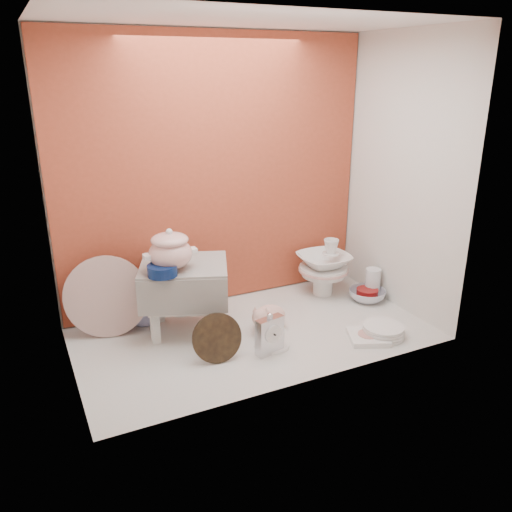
% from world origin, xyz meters
% --- Properties ---
extents(ground, '(1.80, 1.80, 0.00)m').
position_xyz_m(ground, '(0.00, 0.00, 0.00)').
color(ground, silver).
rests_on(ground, ground).
extents(niche_shell, '(1.86, 1.03, 1.53)m').
position_xyz_m(niche_shell, '(0.00, 0.18, 0.93)').
color(niche_shell, '#AC442B').
rests_on(niche_shell, ground).
extents(step_stool, '(0.54, 0.50, 0.37)m').
position_xyz_m(step_stool, '(-0.31, 0.19, 0.19)').
color(step_stool, silver).
rests_on(step_stool, ground).
extents(soup_tureen, '(0.33, 0.33, 0.21)m').
position_xyz_m(soup_tureen, '(-0.39, 0.13, 0.48)').
color(soup_tureen, white).
rests_on(soup_tureen, step_stool).
extents(cobalt_bowl, '(0.19, 0.19, 0.05)m').
position_xyz_m(cobalt_bowl, '(-0.44, 0.08, 0.40)').
color(cobalt_bowl, '#091A49').
rests_on(cobalt_bowl, step_stool).
extents(floral_platter, '(0.44, 0.20, 0.42)m').
position_xyz_m(floral_platter, '(-0.68, 0.33, 0.21)').
color(floral_platter, white).
rests_on(floral_platter, ground).
extents(blue_white_vase, '(0.22, 0.22, 0.23)m').
position_xyz_m(blue_white_vase, '(-0.48, 0.37, 0.11)').
color(blue_white_vase, white).
rests_on(blue_white_vase, ground).
extents(lacquer_tray, '(0.24, 0.10, 0.23)m').
position_xyz_m(lacquer_tray, '(-0.27, -0.16, 0.12)').
color(lacquer_tray, black).
rests_on(lacquer_tray, ground).
extents(mantel_clock, '(0.15, 0.08, 0.21)m').
position_xyz_m(mantel_clock, '(-0.02, -0.21, 0.10)').
color(mantel_clock, silver).
rests_on(mantel_clock, ground).
extents(plush_pig, '(0.25, 0.19, 0.14)m').
position_xyz_m(plush_pig, '(0.10, 0.02, 0.07)').
color(plush_pig, '#D9A799').
rests_on(plush_pig, ground).
extents(teacup_saucer, '(0.22, 0.22, 0.01)m').
position_xyz_m(teacup_saucer, '(0.02, -0.16, 0.01)').
color(teacup_saucer, white).
rests_on(teacup_saucer, ground).
extents(gold_rim_teacup, '(0.15, 0.15, 0.10)m').
position_xyz_m(gold_rim_teacup, '(0.02, -0.16, 0.06)').
color(gold_rim_teacup, white).
rests_on(gold_rim_teacup, teacup_saucer).
extents(lattice_dish, '(0.25, 0.25, 0.03)m').
position_xyz_m(lattice_dish, '(0.50, -0.31, 0.01)').
color(lattice_dish, white).
rests_on(lattice_dish, ground).
extents(dinner_plate_stack, '(0.23, 0.23, 0.06)m').
position_xyz_m(dinner_plate_stack, '(0.59, -0.31, 0.03)').
color(dinner_plate_stack, white).
rests_on(dinner_plate_stack, ground).
extents(crystal_bowl, '(0.26, 0.26, 0.07)m').
position_xyz_m(crystal_bowl, '(0.78, 0.08, 0.03)').
color(crystal_bowl, silver).
rests_on(crystal_bowl, ground).
extents(clear_glass_vase, '(0.11, 0.11, 0.18)m').
position_xyz_m(clear_glass_vase, '(0.84, 0.11, 0.09)').
color(clear_glass_vase, silver).
rests_on(clear_glass_vase, ground).
extents(porcelain_tower, '(0.39, 0.39, 0.35)m').
position_xyz_m(porcelain_tower, '(0.60, 0.28, 0.17)').
color(porcelain_tower, white).
rests_on(porcelain_tower, ground).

